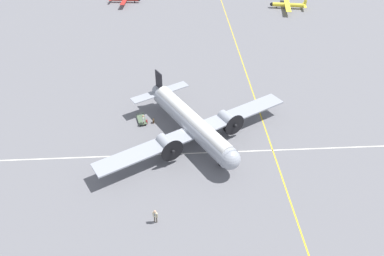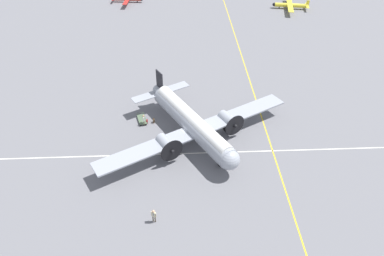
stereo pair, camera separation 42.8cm
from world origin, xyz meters
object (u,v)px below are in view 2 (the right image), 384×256
at_px(passenger_boarding, 144,119).
at_px(crew_foreground, 154,215).
at_px(baggage_cart, 142,119).
at_px(suitcase_upright_spare, 154,121).
at_px(light_aircraft_distant, 290,5).
at_px(suitcase_near_door, 147,122).
at_px(airliner_main, 194,124).

bearing_deg(passenger_boarding, crew_foreground, 1.90).
bearing_deg(baggage_cart, crew_foreground, -6.47).
relative_size(suitcase_upright_spare, baggage_cart, 0.23).
distance_m(crew_foreground, light_aircraft_distant, 64.99).
height_order(passenger_boarding, light_aircraft_distant, light_aircraft_distant).
xyz_separation_m(suitcase_near_door, light_aircraft_distant, (-41.69, 30.18, 0.63)).
bearing_deg(suitcase_upright_spare, light_aircraft_distant, 144.91).
bearing_deg(crew_foreground, passenger_boarding, -56.76).
relative_size(suitcase_near_door, suitcase_upright_spare, 0.80).
bearing_deg(baggage_cart, airliner_main, 43.62).
distance_m(airliner_main, baggage_cart, 8.43).
xyz_separation_m(airliner_main, crew_foreground, (12.77, -4.61, -1.43)).
distance_m(suitcase_upright_spare, baggage_cart, 1.68).
height_order(suitcase_near_door, light_aircraft_distant, light_aircraft_distant).
relative_size(passenger_boarding, suitcase_upright_spare, 2.73).
relative_size(crew_foreground, light_aircraft_distant, 0.16).
relative_size(passenger_boarding, baggage_cart, 0.64).
relative_size(suitcase_upright_spare, light_aircraft_distant, 0.06).
distance_m(suitcase_upright_spare, light_aircraft_distant, 50.90).
bearing_deg(baggage_cart, light_aircraft_distant, 129.17).
relative_size(crew_foreground, passenger_boarding, 1.04).
xyz_separation_m(suitcase_upright_spare, light_aircraft_distant, (-41.65, 29.26, 0.57)).
height_order(airliner_main, light_aircraft_distant, airliner_main).
bearing_deg(passenger_boarding, suitcase_upright_spare, 106.94).
bearing_deg(crew_foreground, suitcase_near_door, -58.16).
xyz_separation_m(crew_foreground, suitcase_upright_spare, (-16.70, -0.63, -0.77)).
xyz_separation_m(passenger_boarding, baggage_cart, (-0.94, -0.35, -0.73)).
distance_m(airliner_main, suitcase_near_door, 7.63).
xyz_separation_m(passenger_boarding, suitcase_upright_spare, (-0.51, 1.28, -0.73)).
height_order(suitcase_near_door, suitcase_upright_spare, suitcase_upright_spare).
relative_size(airliner_main, passenger_boarding, 14.87).
bearing_deg(baggage_cart, suitcase_near_door, 41.92).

